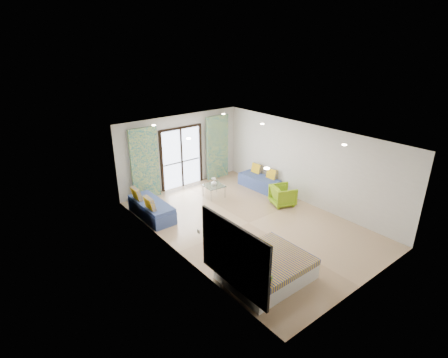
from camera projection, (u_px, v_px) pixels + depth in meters
floor at (249, 223)px, 10.60m from camera, size 5.00×7.50×0.01m
ceiling at (251, 137)px, 9.59m from camera, size 5.00×7.50×0.01m
wall_back at (181, 151)px, 12.81m from camera, size 5.00×0.01×2.70m
wall_front at (370, 235)px, 7.38m from camera, size 5.00×0.01×2.70m
wall_left at (175, 206)px, 8.65m from camera, size 0.01×7.50×2.70m
wall_right at (306, 164)px, 11.54m from camera, size 0.01×7.50×2.70m
balcony_door at (181, 154)px, 12.83m from camera, size 1.76×0.08×2.28m
balcony_rail at (182, 162)px, 12.95m from camera, size 1.52×0.03×0.04m
curtain_left at (145, 164)px, 11.83m from camera, size 1.00×0.10×2.50m
curtain_right at (217, 147)px, 13.62m from camera, size 1.00×0.10×2.50m
downlight_a at (267, 168)px, 7.34m from camera, size 0.12×0.12×0.02m
downlight_b at (344, 145)px, 8.96m from camera, size 0.12×0.12×0.02m
downlight_c at (189, 139)px, 9.52m from camera, size 0.12×0.12×0.02m
downlight_d at (262, 124)px, 11.13m from camera, size 0.12×0.12×0.02m
downlight_e at (154, 125)px, 10.97m from camera, size 0.12×0.12×0.02m
downlight_f at (223, 114)px, 12.58m from camera, size 0.12×0.12×0.02m
headboard at (233, 256)px, 7.20m from camera, size 0.06×2.10×1.50m
switch_plate at (198, 231)px, 8.10m from camera, size 0.02×0.10×0.10m
bed at (266, 268)px, 8.06m from camera, size 1.92×1.57×0.66m
daybed_left at (151, 209)px, 10.87m from camera, size 0.74×1.86×0.91m
daybed_right at (260, 182)px, 12.98m from camera, size 0.71×1.68×0.81m
coffee_table at (214, 187)px, 12.23m from camera, size 0.71×0.71×0.75m
vase at (214, 183)px, 12.19m from camera, size 0.20×0.21×0.19m
armchair at (283, 194)px, 11.64m from camera, size 0.88×0.91×0.74m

